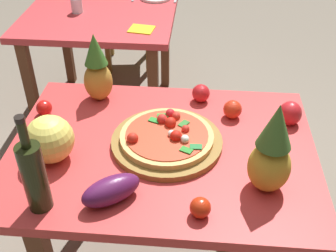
{
  "coord_description": "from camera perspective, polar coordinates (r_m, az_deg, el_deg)",
  "views": [
    {
      "loc": [
        0.13,
        -1.23,
        1.76
      ],
      "look_at": [
        0.02,
        0.06,
        0.79
      ],
      "focal_mm": 45.31,
      "sensor_mm": 36.0,
      "label": 1
    }
  ],
  "objects": [
    {
      "name": "display_table",
      "position": [
        1.66,
        -0.77,
        -5.35
      ],
      "size": [
        1.15,
        0.85,
        0.74
      ],
      "color": "brown",
      "rests_on": "ground_plane"
    },
    {
      "name": "background_table",
      "position": [
        2.85,
        -9.0,
        12.88
      ],
      "size": [
        0.95,
        0.86,
        0.74
      ],
      "color": "brown",
      "rests_on": "ground_plane"
    },
    {
      "name": "dining_chair",
      "position": [
        3.49,
        -5.62,
        14.92
      ],
      "size": [
        0.45,
        0.45,
        0.85
      ],
      "rotation": [
        0.0,
        0.0,
        3.28
      ],
      "color": "olive",
      "rests_on": "ground_plane"
    },
    {
      "name": "pizza_board",
      "position": [
        1.6,
        -0.16,
        -2.14
      ],
      "size": [
        0.42,
        0.42,
        0.02
      ],
      "primitive_type": "cylinder",
      "color": "olive",
      "rests_on": "display_table"
    },
    {
      "name": "pizza",
      "position": [
        1.59,
        -0.14,
        -1.23
      ],
      "size": [
        0.35,
        0.35,
        0.06
      ],
      "color": "#E1B063",
      "rests_on": "pizza_board"
    },
    {
      "name": "wine_bottle",
      "position": [
        1.35,
        -17.58,
        -6.36
      ],
      "size": [
        0.08,
        0.08,
        0.35
      ],
      "color": "black",
      "rests_on": "display_table"
    },
    {
      "name": "pineapple_left",
      "position": [
        1.83,
        -9.51,
        7.33
      ],
      "size": [
        0.12,
        0.12,
        0.31
      ],
      "color": "#B08530",
      "rests_on": "display_table"
    },
    {
      "name": "pineapple_right",
      "position": [
        1.38,
        13.76,
        -3.55
      ],
      "size": [
        0.14,
        0.14,
        0.33
      ],
      "color": "gold",
      "rests_on": "display_table"
    },
    {
      "name": "melon",
      "position": [
        1.55,
        -15.64,
        -1.72
      ],
      "size": [
        0.17,
        0.17,
        0.17
      ],
      "primitive_type": "sphere",
      "color": "#EBDF61",
      "rests_on": "display_table"
    },
    {
      "name": "bell_pepper",
      "position": [
        1.76,
        16.1,
        1.64
      ],
      "size": [
        0.09,
        0.09,
        0.1
      ],
      "primitive_type": "ellipsoid",
      "color": "red",
      "rests_on": "display_table"
    },
    {
      "name": "eggplant",
      "position": [
        1.38,
        -7.67,
        -8.55
      ],
      "size": [
        0.21,
        0.19,
        0.09
      ],
      "primitive_type": "ellipsoid",
      "rotation": [
        0.0,
        0.0,
        0.63
      ],
      "color": "#531949",
      "rests_on": "display_table"
    },
    {
      "name": "tomato_beside_pepper",
      "position": [
        1.33,
        4.36,
        -10.89
      ],
      "size": [
        0.07,
        0.07,
        0.07
      ],
      "primitive_type": "sphere",
      "color": "red",
      "rests_on": "display_table"
    },
    {
      "name": "tomato_by_bottle",
      "position": [
        1.82,
        -16.32,
        2.35
      ],
      "size": [
        0.07,
        0.07,
        0.07
      ],
      "primitive_type": "sphere",
      "color": "red",
      "rests_on": "display_table"
    },
    {
      "name": "tomato_at_corner",
      "position": [
        1.75,
        8.68,
        2.23
      ],
      "size": [
        0.08,
        0.08,
        0.08
      ],
      "primitive_type": "sphere",
      "color": "red",
      "rests_on": "display_table"
    },
    {
      "name": "tomato_near_board",
      "position": [
        1.84,
        4.45,
        4.43
      ],
      "size": [
        0.08,
        0.08,
        0.08
      ],
      "primitive_type": "sphere",
      "color": "red",
      "rests_on": "display_table"
    },
    {
      "name": "drinking_glass_water",
      "position": [
        2.81,
        -12.19,
        15.59
      ],
      "size": [
        0.07,
        0.07,
        0.09
      ],
      "primitive_type": "cylinder",
      "color": "silver",
      "rests_on": "background_table"
    },
    {
      "name": "napkin_folded",
      "position": [
        2.53,
        -3.58,
        12.87
      ],
      "size": [
        0.16,
        0.14,
        0.01
      ],
      "primitive_type": "cube",
      "rotation": [
        0.0,
        0.0,
        -0.15
      ],
      "color": "yellow",
      "rests_on": "background_table"
    }
  ]
}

